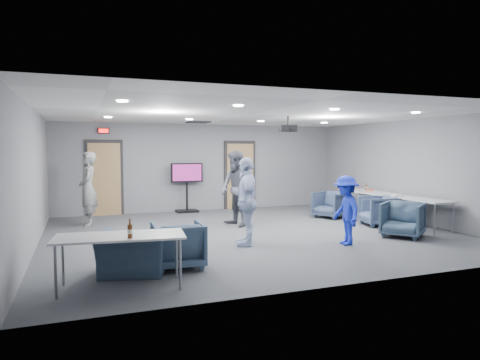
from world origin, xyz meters
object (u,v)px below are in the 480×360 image
object	(u,v)px
chair_front_a	(178,245)
table_front_left	(120,239)
table_right_b	(419,200)
projector	(288,128)
chair_right_c	(403,220)
chair_right_b	(379,211)
person_d	(346,210)
chair_front_b	(132,253)
tv_stand	(187,184)
bottle_right	(366,187)
person_a	(88,189)
chair_right_a	(330,205)
bottle_front	(130,231)
table_right_a	(369,193)
person_c	(247,201)

from	to	relation	value
chair_front_a	table_front_left	bearing A→B (deg)	40.16
table_right_b	projector	size ratio (longest dim) A/B	3.85
chair_right_c	table_front_left	world-z (taller)	chair_right_c
chair_right_b	projector	distance (m)	3.19
person_d	chair_front_b	size ratio (longest dim) A/B	1.40
tv_stand	bottle_right	bearing A→B (deg)	-27.10
person_a	chair_right_b	distance (m)	7.31
chair_right_a	projector	world-z (taller)	projector
person_a	chair_right_c	world-z (taller)	person_a
chair_front_b	person_a	bearing A→B (deg)	-68.23
projector	chair_right_b	bearing A→B (deg)	7.48
person_d	table_right_b	distance (m)	2.84
bottle_front	projector	size ratio (longest dim) A/B	0.60
table_right_a	bottle_right	world-z (taller)	bottle_right
person_a	chair_right_a	world-z (taller)	person_a
chair_front_a	table_right_a	distance (m)	7.02
person_c	person_a	bearing A→B (deg)	-123.02
person_d	person_c	bearing A→B (deg)	-99.78
person_c	bottle_front	distance (m)	3.26
person_c	table_right_a	size ratio (longest dim) A/B	0.91
bottle_front	bottle_right	size ratio (longest dim) A/B	1.16
chair_right_a	bottle_right	xyz separation A→B (m)	(1.24, 0.06, 0.45)
person_a	chair_right_a	distance (m)	6.49
person_c	table_front_left	size ratio (longest dim) A/B	0.97
chair_right_c	tv_stand	bearing A→B (deg)	176.90
person_c	table_right_b	size ratio (longest dim) A/B	1.05
chair_front_a	table_right_a	size ratio (longest dim) A/B	0.42
person_d	table_front_left	distance (m)	4.63
chair_front_a	tv_stand	world-z (taller)	tv_stand
person_a	person_c	size ratio (longest dim) A/B	1.06
bottle_front	table_front_left	bearing A→B (deg)	113.80
table_right_b	person_d	bearing A→B (deg)	108.10
bottle_right	chair_front_a	bearing A→B (deg)	-150.57
table_front_left	tv_stand	size ratio (longest dim) A/B	1.21
person_c	chair_front_a	bearing A→B (deg)	-38.86
person_d	table_right_b	size ratio (longest dim) A/B	0.83
table_front_left	projector	xyz separation A→B (m)	(4.08, 2.99, 1.72)
bottle_front	bottle_right	xyz separation A→B (m)	(7.21, 4.56, -0.01)
person_c	chair_right_b	world-z (taller)	person_c
person_a	bottle_front	xyz separation A→B (m)	(0.42, -5.51, -0.10)
bottle_right	tv_stand	bearing A→B (deg)	152.90
person_d	chair_right_c	distance (m)	1.64
chair_right_c	tv_stand	world-z (taller)	tv_stand
table_right_a	chair_front_a	bearing A→B (deg)	117.62
person_d	tv_stand	xyz separation A→B (m)	(-1.91, 5.55, 0.16)
bottle_front	tv_stand	world-z (taller)	tv_stand
chair_front_b	table_right_a	world-z (taller)	table_right_a
person_c	bottle_front	world-z (taller)	person_c
table_front_left	bottle_right	size ratio (longest dim) A/B	8.07
table_right_b	bottle_right	distance (m)	2.24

